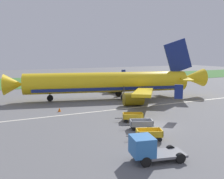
{
  "coord_description": "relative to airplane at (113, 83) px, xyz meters",
  "views": [
    {
      "loc": [
        -17.02,
        -23.86,
        8.59
      ],
      "look_at": [
        -0.16,
        11.56,
        2.8
      ],
      "focal_mm": 40.25,
      "sensor_mm": 36.0,
      "label": 1
    }
  ],
  "objects": [
    {
      "name": "baggage_cart_third_in_row",
      "position": [
        -4.61,
        -15.18,
        -2.45
      ],
      "size": [
        3.55,
        2.28,
        1.07
      ],
      "color": "gold",
      "rests_on": "ground"
    },
    {
      "name": "service_truck_beside_carts",
      "position": [
        -9.43,
        -25.84,
        -1.95
      ],
      "size": [
        4.67,
        2.76,
        2.1
      ],
      "color": "slate",
      "rests_on": "ground"
    },
    {
      "name": "airplane",
      "position": [
        0.0,
        0.0,
        0.0
      ],
      "size": [
        37.28,
        30.18,
        11.34
      ],
      "color": "yellow",
      "rests_on": "ground"
    },
    {
      "name": "apron_stripe",
      "position": [
        -3.11,
        -8.29,
        -3.05
      ],
      "size": [
        120.0,
        0.36,
        0.01
      ],
      "primitive_type": "cube",
      "color": "silver",
      "rests_on": "ground"
    },
    {
      "name": "traffic_cone_near_plane",
      "position": [
        -11.64,
        -5.91,
        -2.75
      ],
      "size": [
        0.45,
        0.45,
        0.6
      ],
      "primitive_type": "cone",
      "color": "orange",
      "rests_on": "ground"
    },
    {
      "name": "baggage_cart_nearest",
      "position": [
        -6.54,
        -21.69,
        -2.45
      ],
      "size": [
        3.57,
        2.22,
        1.07
      ],
      "color": "gold",
      "rests_on": "ground"
    },
    {
      "name": "grass_strip",
      "position": [
        -3.11,
        34.82,
        -3.02
      ],
      "size": [
        220.0,
        28.0,
        0.06
      ],
      "primitive_type": "cube",
      "color": "#3D7033",
      "rests_on": "ground"
    },
    {
      "name": "baggage_cart_second_in_row",
      "position": [
        -5.35,
        -18.32,
        -2.45
      ],
      "size": [
        3.59,
        2.18,
        1.07
      ],
      "color": "gray",
      "rests_on": "ground"
    },
    {
      "name": "ground_plane",
      "position": [
        -3.11,
        -17.83,
        -3.05
      ],
      "size": [
        220.0,
        220.0,
        0.0
      ],
      "primitive_type": "plane",
      "color": "slate"
    }
  ]
}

